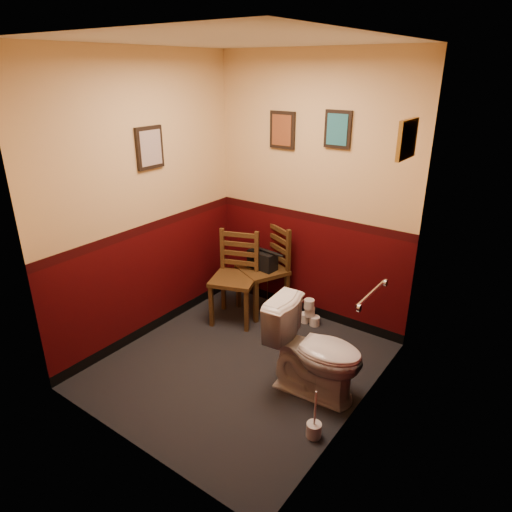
# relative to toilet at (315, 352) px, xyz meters

# --- Properties ---
(floor) EXTENTS (2.20, 2.40, 0.00)m
(floor) POSITION_rel_toilet_xyz_m (-0.72, -0.08, -0.39)
(floor) COLOR black
(floor) RESTS_ON ground
(ceiling) EXTENTS (2.20, 2.40, 0.00)m
(ceiling) POSITION_rel_toilet_xyz_m (-0.72, -0.08, 2.31)
(ceiling) COLOR silver
(ceiling) RESTS_ON ground
(wall_back) EXTENTS (2.20, 0.00, 2.70)m
(wall_back) POSITION_rel_toilet_xyz_m (-0.72, 1.12, 0.96)
(wall_back) COLOR #3A0507
(wall_back) RESTS_ON ground
(wall_front) EXTENTS (2.20, 0.00, 2.70)m
(wall_front) POSITION_rel_toilet_xyz_m (-0.72, -1.28, 0.96)
(wall_front) COLOR #3A0507
(wall_front) RESTS_ON ground
(wall_left) EXTENTS (0.00, 2.40, 2.70)m
(wall_left) POSITION_rel_toilet_xyz_m (-1.82, -0.08, 0.96)
(wall_left) COLOR #3A0507
(wall_left) RESTS_ON ground
(wall_right) EXTENTS (0.00, 2.40, 2.70)m
(wall_right) POSITION_rel_toilet_xyz_m (0.38, -0.08, 0.96)
(wall_right) COLOR #3A0507
(wall_right) RESTS_ON ground
(grab_bar) EXTENTS (0.05, 0.56, 0.06)m
(grab_bar) POSITION_rel_toilet_xyz_m (0.35, 0.17, 0.56)
(grab_bar) COLOR silver
(grab_bar) RESTS_ON wall_right
(framed_print_back_a) EXTENTS (0.28, 0.04, 0.36)m
(framed_print_back_a) POSITION_rel_toilet_xyz_m (-1.07, 1.10, 1.56)
(framed_print_back_a) COLOR black
(framed_print_back_a) RESTS_ON wall_back
(framed_print_back_b) EXTENTS (0.26, 0.04, 0.34)m
(framed_print_back_b) POSITION_rel_toilet_xyz_m (-0.47, 1.10, 1.61)
(framed_print_back_b) COLOR black
(framed_print_back_b) RESTS_ON wall_back
(framed_print_left) EXTENTS (0.04, 0.30, 0.38)m
(framed_print_left) POSITION_rel_toilet_xyz_m (-1.80, 0.02, 1.46)
(framed_print_left) COLOR black
(framed_print_left) RESTS_ON wall_left
(framed_print_right) EXTENTS (0.04, 0.34, 0.28)m
(framed_print_right) POSITION_rel_toilet_xyz_m (0.36, 0.52, 1.66)
(framed_print_right) COLOR olive
(framed_print_right) RESTS_ON wall_right
(toilet) EXTENTS (0.84, 0.52, 0.79)m
(toilet) POSITION_rel_toilet_xyz_m (0.00, 0.00, 0.00)
(toilet) COLOR white
(toilet) RESTS_ON floor
(toilet_brush) EXTENTS (0.11, 0.11, 0.40)m
(toilet_brush) POSITION_rel_toilet_xyz_m (0.25, -0.44, -0.33)
(toilet_brush) COLOR silver
(toilet_brush) RESTS_ON floor
(chair_left) EXTENTS (0.57, 0.57, 0.96)m
(chair_left) POSITION_rel_toilet_xyz_m (-1.28, 0.58, 0.08)
(chair_left) COLOR #57381A
(chair_left) RESTS_ON floor
(chair_right) EXTENTS (0.60, 0.60, 0.97)m
(chair_right) POSITION_rel_toilet_xyz_m (-1.13, 0.93, 0.09)
(chair_right) COLOR #57381A
(chair_right) RESTS_ON floor
(handbag) EXTENTS (0.33, 0.19, 0.23)m
(handbag) POSITION_rel_toilet_xyz_m (-1.15, 0.89, 0.21)
(handbag) COLOR black
(handbag) RESTS_ON chair_right
(tp_stack) EXTENTS (0.23, 0.14, 0.29)m
(tp_stack) POSITION_rel_toilet_xyz_m (-0.57, 0.93, -0.27)
(tp_stack) COLOR silver
(tp_stack) RESTS_ON floor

